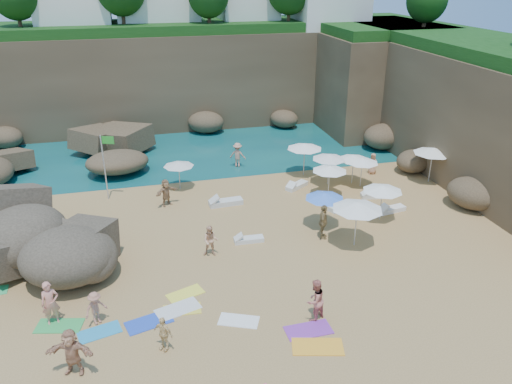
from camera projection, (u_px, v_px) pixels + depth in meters
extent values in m
plane|color=tan|center=(232.00, 257.00, 24.71)|extent=(120.00, 120.00, 0.00)
plane|color=#0C4751|center=(173.00, 107.00, 51.20)|extent=(120.00, 120.00, 0.00)
cube|color=brown|center=(197.00, 76.00, 45.59)|extent=(44.00, 8.00, 8.00)
cube|color=brown|center=(477.00, 112.00, 34.38)|extent=(8.00, 30.00, 8.00)
cube|color=brown|center=(372.00, 79.00, 44.53)|extent=(10.00, 12.00, 8.00)
sphere|color=#11380F|center=(427.00, 0.00, 38.64)|extent=(3.15, 3.15, 3.15)
cylinder|color=white|center=(9.00, 86.00, 46.61)|extent=(0.10, 0.10, 6.00)
cylinder|color=silver|center=(104.00, 168.00, 30.07)|extent=(0.08, 0.08, 4.11)
cube|color=green|center=(108.00, 140.00, 29.46)|extent=(0.69, 0.28, 0.46)
cylinder|color=silver|center=(179.00, 176.00, 31.99)|extent=(0.05, 0.05, 1.75)
cone|color=silver|center=(179.00, 164.00, 31.65)|extent=(1.96, 1.96, 0.30)
cylinder|color=silver|center=(304.00, 160.00, 34.06)|extent=(0.06, 0.06, 2.14)
cone|color=white|center=(305.00, 146.00, 33.64)|extent=(2.40, 2.40, 0.37)
cylinder|color=silver|center=(329.00, 182.00, 30.83)|extent=(0.06, 0.06, 1.93)
cone|color=white|center=(330.00, 169.00, 30.45)|extent=(2.16, 2.16, 0.33)
cylinder|color=silver|center=(361.00, 173.00, 32.33)|extent=(0.05, 0.05, 1.85)
cone|color=white|center=(362.00, 160.00, 31.97)|extent=(2.08, 2.08, 0.32)
cylinder|color=silver|center=(353.00, 170.00, 32.76)|extent=(0.05, 0.05, 1.88)
cone|color=white|center=(354.00, 157.00, 32.39)|extent=(2.11, 2.11, 0.32)
cylinder|color=silver|center=(381.00, 204.00, 28.00)|extent=(0.06, 0.06, 1.98)
cone|color=white|center=(383.00, 188.00, 27.61)|extent=(2.22, 2.22, 0.34)
cylinder|color=silver|center=(328.00, 170.00, 32.60)|extent=(0.06, 0.06, 1.98)
cone|color=white|center=(329.00, 157.00, 32.22)|extent=(2.22, 2.22, 0.34)
cylinder|color=silver|center=(431.00, 166.00, 32.95)|extent=(0.07, 0.07, 2.25)
cone|color=white|center=(433.00, 151.00, 32.51)|extent=(2.52, 2.52, 0.38)
cylinder|color=silver|center=(324.00, 211.00, 27.24)|extent=(0.06, 0.06, 1.91)
cone|color=#447AE7|center=(325.00, 196.00, 26.87)|extent=(2.14, 2.14, 0.33)
cylinder|color=silver|center=(356.00, 225.00, 25.32)|extent=(0.07, 0.07, 2.30)
cone|color=white|center=(358.00, 206.00, 24.86)|extent=(2.59, 2.59, 0.39)
cube|color=silver|center=(226.00, 202.00, 30.06)|extent=(2.07, 0.80, 0.32)
cube|color=white|center=(375.00, 195.00, 31.04)|extent=(1.76, 0.80, 0.26)
cube|color=silver|center=(297.00, 186.00, 32.40)|extent=(1.76, 1.45, 0.27)
cube|color=silver|center=(249.00, 240.00, 26.03)|extent=(1.57, 0.57, 0.24)
cube|color=white|center=(391.00, 209.00, 29.24)|extent=(1.78, 0.85, 0.27)
cube|color=silver|center=(341.00, 206.00, 29.63)|extent=(1.83, 1.28, 0.27)
cube|color=blue|center=(149.00, 322.00, 20.14)|extent=(2.02, 1.38, 0.03)
cube|color=green|center=(59.00, 326.00, 19.94)|extent=(1.97, 1.30, 0.03)
cube|color=yellow|center=(182.00, 309.00, 20.90)|extent=(1.64, 0.92, 0.03)
cube|color=silver|center=(178.00, 309.00, 20.91)|extent=(2.05, 1.45, 0.03)
cube|color=purple|center=(308.00, 330.00, 19.70)|extent=(1.87, 0.97, 0.03)
cube|color=#2592C7|center=(100.00, 332.00, 19.60)|extent=(1.78, 1.20, 0.03)
cube|color=#FFA728|center=(318.00, 347.00, 18.84)|extent=(2.11, 1.42, 0.03)
cube|color=#FFF343|center=(185.00, 294.00, 21.90)|extent=(1.76, 1.28, 0.03)
cube|color=white|center=(239.00, 321.00, 20.23)|extent=(1.81, 1.39, 0.03)
imported|color=tan|center=(50.00, 303.00, 19.76)|extent=(0.78, 0.60, 1.91)
imported|color=#C87364|center=(315.00, 300.00, 20.00)|extent=(1.11, 1.03, 1.83)
imported|color=tan|center=(238.00, 155.00, 35.53)|extent=(1.25, 0.93, 1.79)
imported|color=olive|center=(323.00, 222.00, 26.07)|extent=(0.88, 1.21, 1.91)
imported|color=tan|center=(373.00, 164.00, 34.38)|extent=(0.81, 0.77, 1.48)
imported|color=#A67A53|center=(166.00, 192.00, 29.75)|extent=(1.56, 1.16, 1.67)
imported|color=#B8755C|center=(98.00, 319.00, 20.02)|extent=(1.56, 1.72, 0.38)
imported|color=#ECC886|center=(164.00, 345.00, 18.68)|extent=(1.57, 1.60, 0.35)
imported|color=tan|center=(74.00, 367.00, 17.56)|extent=(2.18, 2.26, 0.49)
imported|color=tan|center=(211.00, 250.00, 24.74)|extent=(1.13, 1.71, 0.60)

